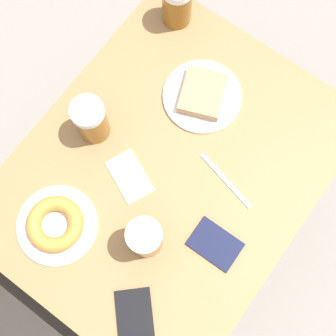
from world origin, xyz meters
TOP-DOWN VIEW (x-y plane):
  - ground_plane at (0.00, 0.00)m, footprint 8.00×8.00m
  - table at (0.00, 0.00)m, footprint 0.73×0.93m
  - plate_with_cake at (0.05, -0.23)m, footprint 0.22×0.22m
  - plate_with_donut at (0.14, 0.29)m, footprint 0.21×0.21m
  - beer_mug_left at (0.23, 0.03)m, footprint 0.09×0.09m
  - beer_mug_center at (-0.07, 0.18)m, footprint 0.09×0.09m
  - beer_mug_right at (0.25, -0.39)m, footprint 0.09×0.09m
  - napkin_folded at (0.07, 0.08)m, footprint 0.15×0.13m
  - fork at (-0.14, -0.07)m, footprint 0.19×0.06m
  - passport_near_edge at (-0.15, 0.35)m, footprint 0.15×0.15m
  - passport_far_edge at (-0.21, 0.09)m, footprint 0.13×0.09m

SIDE VIEW (x-z plane):
  - ground_plane at x=0.00m, z-range 0.00..0.00m
  - table at x=0.00m, z-range 0.28..0.99m
  - fork at x=-0.14m, z-range 0.70..0.71m
  - napkin_folded at x=0.07m, z-range 0.70..0.71m
  - passport_near_edge at x=-0.15m, z-range 0.70..0.71m
  - passport_far_edge at x=-0.21m, z-range 0.70..0.71m
  - plate_with_cake at x=0.05m, z-range 0.70..0.74m
  - plate_with_donut at x=0.14m, z-range 0.70..0.75m
  - beer_mug_left at x=0.23m, z-range 0.70..0.85m
  - beer_mug_center at x=-0.07m, z-range 0.70..0.85m
  - beer_mug_right at x=0.25m, z-range 0.70..0.85m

